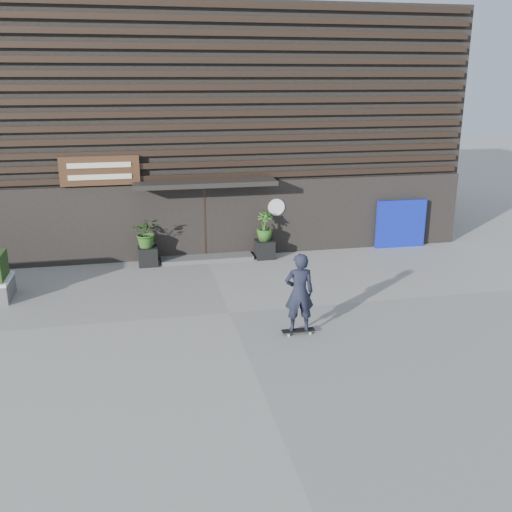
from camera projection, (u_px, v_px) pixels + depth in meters
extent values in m
plane|color=gray|center=(229.00, 313.00, 14.67)|extent=(80.00, 80.00, 0.00)
cube|color=#50504E|center=(207.00, 258.00, 18.95)|extent=(3.00, 0.80, 0.12)
cube|color=black|center=(148.00, 256.00, 18.33)|extent=(0.60, 0.60, 0.60)
imported|color=#2D591E|center=(147.00, 232.00, 18.10)|extent=(0.86, 0.75, 0.96)
cube|color=black|center=(265.00, 249.00, 19.07)|extent=(0.60, 0.60, 0.60)
imported|color=#2D591E|center=(265.00, 226.00, 18.84)|extent=(0.54, 0.54, 0.96)
cube|color=#0C19A4|center=(401.00, 224.00, 20.15)|extent=(1.80, 0.15, 1.69)
cube|color=black|center=(187.00, 123.00, 22.84)|extent=(18.00, 10.00, 8.00)
cube|color=black|center=(205.00, 220.00, 18.92)|extent=(18.00, 0.12, 2.50)
cube|color=#38281E|center=(204.00, 177.00, 18.44)|extent=(17.60, 0.08, 0.18)
cube|color=#38281E|center=(203.00, 164.00, 18.32)|extent=(17.60, 0.08, 0.18)
cube|color=#38281E|center=(203.00, 152.00, 18.20)|extent=(17.60, 0.08, 0.18)
cube|color=#38281E|center=(203.00, 139.00, 18.09)|extent=(17.60, 0.08, 0.18)
cube|color=#38281E|center=(202.00, 127.00, 17.97)|extent=(17.60, 0.08, 0.18)
cube|color=#38281E|center=(202.00, 114.00, 17.86)|extent=(17.60, 0.08, 0.18)
cube|color=#38281E|center=(202.00, 101.00, 17.74)|extent=(17.60, 0.08, 0.18)
cube|color=#38281E|center=(201.00, 87.00, 17.62)|extent=(17.60, 0.08, 0.18)
cube|color=#38281E|center=(201.00, 74.00, 17.51)|extent=(17.60, 0.08, 0.18)
cube|color=#38281E|center=(201.00, 60.00, 17.39)|extent=(17.60, 0.08, 0.18)
cube|color=#38281E|center=(200.00, 46.00, 17.27)|extent=(17.60, 0.08, 0.18)
cube|color=#38281E|center=(200.00, 32.00, 17.16)|extent=(17.60, 0.08, 0.18)
cube|color=#38281E|center=(199.00, 18.00, 17.04)|extent=(17.60, 0.08, 0.18)
cube|color=#38281E|center=(199.00, 4.00, 16.93)|extent=(17.60, 0.08, 0.18)
cube|color=black|center=(205.00, 183.00, 18.12)|extent=(4.50, 1.00, 0.15)
cube|color=black|center=(204.00, 222.00, 19.10)|extent=(2.40, 0.30, 2.30)
cube|color=#38281E|center=(205.00, 223.00, 18.93)|extent=(0.06, 0.10, 2.30)
cube|color=#472B19|center=(100.00, 171.00, 17.65)|extent=(2.40, 0.10, 0.90)
cube|color=beige|center=(99.00, 165.00, 17.53)|extent=(1.90, 0.02, 0.16)
cube|color=beige|center=(100.00, 177.00, 17.64)|extent=(1.90, 0.02, 0.16)
cylinder|color=white|center=(276.00, 207.00, 19.21)|extent=(0.56, 0.03, 0.56)
cube|color=black|center=(298.00, 330.00, 13.46)|extent=(0.78, 0.20, 0.02)
cylinder|color=beige|center=(289.00, 335.00, 13.33)|extent=(0.06, 0.03, 0.06)
cylinder|color=#A1A19D|center=(286.00, 332.00, 13.52)|extent=(0.06, 0.03, 0.06)
cylinder|color=#BABBB6|center=(310.00, 333.00, 13.43)|extent=(0.06, 0.03, 0.06)
cylinder|color=#A3A39F|center=(308.00, 330.00, 13.62)|extent=(0.06, 0.03, 0.06)
imported|color=black|center=(299.00, 293.00, 13.18)|extent=(0.72, 0.50, 1.87)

